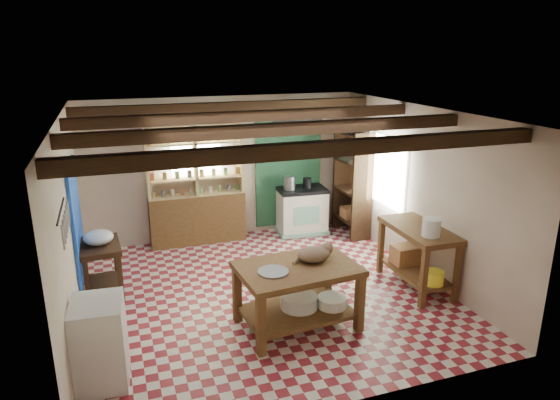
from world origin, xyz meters
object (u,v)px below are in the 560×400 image
object	(u,v)px
white_cabinet	(100,343)
cat	(314,254)
prep_table	(102,270)
right_counter	(417,257)
work_table	(297,296)
stove	(302,211)

from	to	relation	value
white_cabinet	cat	bearing A→B (deg)	14.13
prep_table	right_counter	bearing A→B (deg)	-18.87
prep_table	cat	size ratio (longest dim) A/B	1.86
work_table	prep_table	distance (m)	2.86
stove	right_counter	bearing A→B (deg)	-69.81
cat	work_table	bearing A→B (deg)	-178.69
work_table	right_counter	distance (m)	2.10
stove	cat	world-z (taller)	cat
work_table	stove	xyz separation A→B (m)	(1.28, 3.12, 0.03)
stove	white_cabinet	xyz separation A→B (m)	(-3.63, -3.49, 0.03)
right_counter	cat	size ratio (longest dim) A/B	3.07
prep_table	white_cabinet	bearing A→B (deg)	-93.96
prep_table	right_counter	distance (m)	4.55
prep_table	work_table	bearing A→B (deg)	-38.92
work_table	cat	distance (m)	0.57
work_table	stove	bearing A→B (deg)	62.92
stove	white_cabinet	bearing A→B (deg)	-132.05
white_cabinet	cat	size ratio (longest dim) A/B	2.19
work_table	white_cabinet	distance (m)	2.38
stove	prep_table	xyz separation A→B (m)	(-3.61, -1.45, -0.04)
stove	prep_table	distance (m)	3.89
stove	right_counter	xyz separation A→B (m)	(0.77, -2.67, 0.03)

